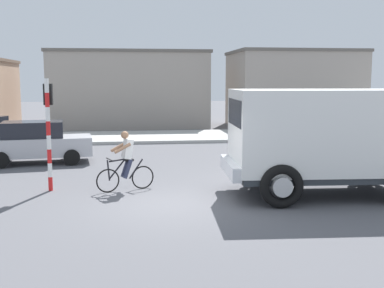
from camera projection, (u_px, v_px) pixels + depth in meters
name	position (u px, v px, depth m)	size (l,w,h in m)	color
ground_plane	(174.00, 203.00, 12.32)	(120.00, 120.00, 0.00)	#56565B
sidewalk_far	(151.00, 137.00, 26.13)	(80.00, 5.00, 0.16)	#ADADA8
truck_foreground	(328.00, 135.00, 13.02)	(5.56, 3.08, 2.90)	white
cyclist	(126.00, 161.00, 13.64)	(1.64, 0.71, 1.72)	black
traffic_light_pole	(48.00, 119.00, 13.56)	(0.24, 0.43, 3.20)	red
car_red_near	(36.00, 142.00, 18.20)	(4.18, 2.25, 1.60)	#B7B7BC
building_mid_block	(130.00, 89.00, 32.84)	(10.52, 6.08, 5.08)	#9E9389
building_corner_right	(293.00, 89.00, 32.66)	(8.29, 6.15, 5.11)	#9E9389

